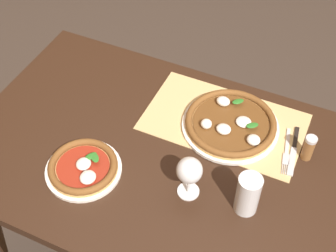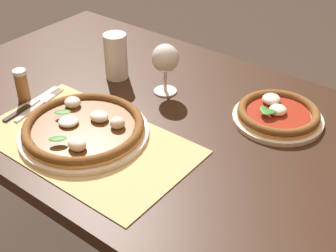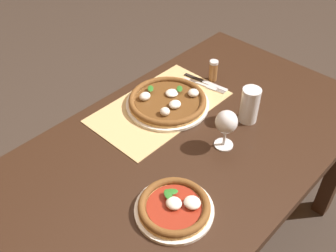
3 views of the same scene
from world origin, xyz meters
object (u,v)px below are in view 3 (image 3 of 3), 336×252
object	(u,v)px
wine_glass	(226,123)
fork	(204,85)
pepper_shaker	(213,71)
pizza_far	(175,207)
pint_glass	(250,106)
knife	(206,82)
pizza_near	(168,101)

from	to	relation	value
wine_glass	fork	xyz separation A→B (m)	(-0.24, -0.28, -0.10)
fork	pepper_shaker	size ratio (longest dim) A/B	2.06
pizza_far	pint_glass	xyz separation A→B (m)	(-0.52, -0.09, 0.05)
fork	pint_glass	bearing A→B (deg)	77.57
knife	pepper_shaker	size ratio (longest dim) A/B	2.22
wine_glass	fork	bearing A→B (deg)	-129.88
knife	pepper_shaker	distance (m)	0.06
wine_glass	fork	world-z (taller)	wine_glass
wine_glass	pint_glass	bearing A→B (deg)	-173.69
pint_glass	pepper_shaker	xyz separation A→B (m)	(-0.12, -0.27, -0.02)
pizza_near	pizza_far	world-z (taller)	pizza_near
pizza_near	pepper_shaker	world-z (taller)	pepper_shaker
knife	pizza_near	bearing A→B (deg)	-3.19
wine_glass	pepper_shaker	xyz separation A→B (m)	(-0.30, -0.29, -0.06)
pizza_far	pint_glass	size ratio (longest dim) A/B	1.71
wine_glass	pint_glass	world-z (taller)	wine_glass
pizza_far	pepper_shaker	size ratio (longest dim) A/B	2.56
pizza_far	pint_glass	world-z (taller)	pint_glass
pint_glass	knife	size ratio (longest dim) A/B	0.67
pint_glass	fork	distance (m)	0.28
pizza_near	wine_glass	world-z (taller)	wine_glass
pepper_shaker	pizza_near	bearing A→B (deg)	-3.93
pizza_far	wine_glass	size ratio (longest dim) A/B	1.60
pizza_far	pepper_shaker	xyz separation A→B (m)	(-0.64, -0.36, 0.03)
pizza_far	knife	world-z (taller)	pizza_far
pint_glass	pepper_shaker	distance (m)	0.30
pepper_shaker	fork	bearing A→B (deg)	4.49
pizza_far	pepper_shaker	distance (m)	0.73
pint_glass	pepper_shaker	bearing A→B (deg)	-114.23
knife	pepper_shaker	bearing A→B (deg)	172.05
pint_glass	knife	bearing A→B (deg)	-106.06
pint_glass	knife	xyz separation A→B (m)	(-0.08, -0.28, -0.06)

